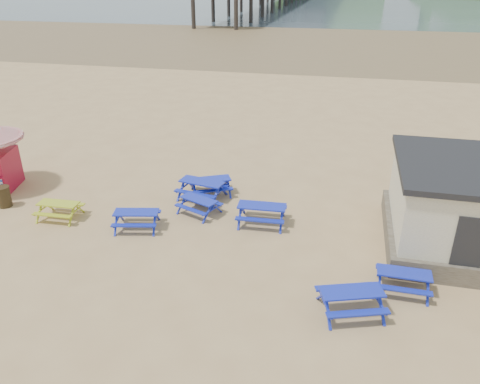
% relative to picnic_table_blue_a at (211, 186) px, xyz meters
% --- Properties ---
extents(ground, '(400.00, 400.00, 0.00)m').
position_rel_picnic_table_blue_a_xyz_m(ground, '(0.56, -3.07, -0.37)').
color(ground, tan).
rests_on(ground, ground).
extents(wet_sand, '(400.00, 400.00, 0.00)m').
position_rel_picnic_table_blue_a_xyz_m(wet_sand, '(0.56, 51.93, -0.36)').
color(wet_sand, brown).
rests_on(wet_sand, ground).
extents(picnic_table_blue_a, '(2.19, 2.04, 0.73)m').
position_rel_picnic_table_blue_a_xyz_m(picnic_table_blue_a, '(0.00, 0.00, 0.00)').
color(picnic_table_blue_a, '#0531AA').
rests_on(picnic_table_blue_a, ground).
extents(picnic_table_blue_b, '(1.93, 1.77, 0.66)m').
position_rel_picnic_table_blue_a_xyz_m(picnic_table_blue_b, '(0.05, -1.87, -0.04)').
color(picnic_table_blue_b, '#0531AA').
rests_on(picnic_table_blue_b, ground).
extents(picnic_table_blue_c, '(1.94, 1.60, 0.78)m').
position_rel_picnic_table_blue_a_xyz_m(picnic_table_blue_c, '(2.69, -2.11, 0.03)').
color(picnic_table_blue_c, '#0531AA').
rests_on(picnic_table_blue_c, ground).
extents(picnic_table_blue_d, '(1.93, 1.68, 0.70)m').
position_rel_picnic_table_blue_a_xyz_m(picnic_table_blue_d, '(-1.91, -3.56, -0.01)').
color(picnic_table_blue_d, '#0531AA').
rests_on(picnic_table_blue_d, ground).
extents(picnic_table_blue_e, '(2.17, 1.96, 0.75)m').
position_rel_picnic_table_blue_a_xyz_m(picnic_table_blue_e, '(6.18, -6.74, 0.01)').
color(picnic_table_blue_e, '#0531AA').
rests_on(picnic_table_blue_e, ground).
extents(picnic_table_blue_f, '(1.64, 1.33, 0.68)m').
position_rel_picnic_table_blue_a_xyz_m(picnic_table_blue_f, '(7.73, -5.34, -0.03)').
color(picnic_table_blue_f, '#0531AA').
rests_on(picnic_table_blue_f, ground).
extents(picnic_table_yellow, '(1.66, 1.36, 0.67)m').
position_rel_picnic_table_blue_a_xyz_m(picnic_table_yellow, '(-5.27, -3.52, -0.03)').
color(picnic_table_yellow, '#ABA90C').
rests_on(picnic_table_yellow, ground).
extents(litter_bin, '(0.61, 0.61, 0.89)m').
position_rel_picnic_table_blue_a_xyz_m(litter_bin, '(-8.12, -3.12, 0.08)').
color(litter_bin, '#3D2D17').
rests_on(litter_bin, ground).
extents(picnic_table_blue_g, '(2.16, 1.86, 0.80)m').
position_rel_picnic_table_blue_a_xyz_m(picnic_table_blue_g, '(-0.25, -0.49, 0.04)').
color(picnic_table_blue_g, '#0531AA').
rests_on(picnic_table_blue_g, ground).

